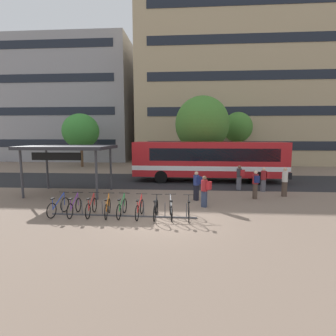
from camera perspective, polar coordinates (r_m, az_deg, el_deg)
ground at (r=11.61m, az=-0.67°, el=-11.29°), size 200.00×200.00×0.00m
bus_lane_asphalt at (r=21.05m, az=1.48°, el=-2.88°), size 80.00×7.20×0.01m
city_bus at (r=20.87m, az=8.84°, el=1.86°), size 12.08×2.82×3.20m
bike_rack at (r=12.08m, az=-10.03°, el=-10.19°), size 6.81×0.24×0.70m
parked_bicycle_blue_0 at (r=13.09m, az=-23.31°, el=-7.99°), size 0.52×1.72×0.99m
parked_bicycle_purple_1 at (r=12.76m, az=-20.22°, el=-8.23°), size 0.52×1.72×0.99m
parked_bicycle_red_2 at (r=12.49m, az=-16.77°, el=-8.42°), size 0.52×1.72×0.99m
parked_bicycle_orange_3 at (r=12.17m, az=-13.35°, el=-8.72°), size 0.52×1.71×0.99m
parked_bicycle_green_4 at (r=12.04m, az=-10.28°, el=-8.81°), size 0.52×1.72×0.99m
parked_bicycle_red_5 at (r=11.77m, az=-6.37°, el=-9.11°), size 0.52×1.72×0.99m
parked_bicycle_black_6 at (r=11.61m, az=-2.76°, el=-9.31°), size 0.52×1.72×0.99m
parked_bicycle_silver_7 at (r=11.62m, az=0.66°, el=-9.29°), size 0.52×1.72×0.99m
parked_bicycle_black_8 at (r=11.54m, az=4.66°, el=-9.43°), size 0.52×1.72×0.99m
transit_shelter at (r=17.23m, az=-21.45°, el=4.01°), size 5.35×3.60×3.07m
commuter_navy_pack_0 at (r=14.63m, az=6.44°, el=-3.52°), size 0.57×0.60×1.68m
commuter_red_pack_1 at (r=13.32m, az=8.28°, el=-4.72°), size 0.61×0.52×1.64m
commuter_black_pack_2 at (r=17.07m, az=24.78°, el=-2.40°), size 0.53×0.35×1.79m
commuter_red_pack_3 at (r=18.05m, az=20.68°, el=-2.07°), size 0.57×0.41×1.61m
commuter_navy_pack_4 at (r=15.75m, az=19.00°, el=-3.10°), size 0.35×0.53×1.68m
commuter_red_pack_5 at (r=18.10m, az=15.73°, el=-1.68°), size 0.60×0.58×1.69m
street_tree_0 at (r=30.50m, az=15.32°, el=8.73°), size 3.31×3.31×6.39m
street_tree_1 at (r=25.24m, az=7.63°, el=9.70°), size 5.19×5.19×7.51m
street_tree_2 at (r=32.48m, az=-18.92°, el=7.81°), size 4.31×4.31×6.34m
building_left_wing at (r=45.53m, az=-21.60°, el=13.22°), size 21.66×12.43×17.74m
building_right_wing at (r=39.41m, az=15.75°, el=19.81°), size 27.84×11.67×24.96m
building_centre_block at (r=53.38m, az=2.50°, el=10.06°), size 14.35×11.91×12.76m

